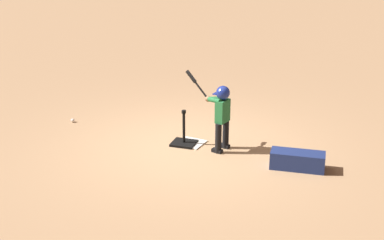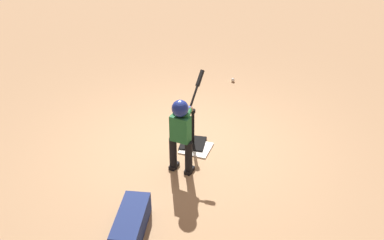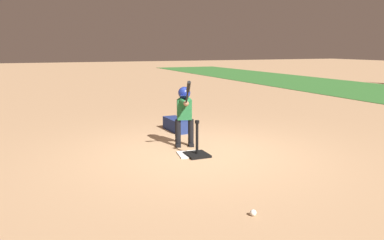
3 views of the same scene
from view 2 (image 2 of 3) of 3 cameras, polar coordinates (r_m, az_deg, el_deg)
The scene contains 6 objects.
ground_plane at distance 6.98m, azimuth -0.76°, elevation -3.55°, with size 90.00×90.00×0.00m, color tan.
home_plate at distance 6.96m, azimuth 0.53°, elevation -3.60°, with size 0.44×0.44×0.02m, color white.
batting_tee at distance 7.01m, azimuth 0.11°, elevation -2.54°, with size 0.42×0.38×0.63m.
batter_child at distance 6.13m, azimuth -1.35°, elevation -0.82°, with size 0.83×0.40×1.31m.
baseball at distance 9.09m, azimuth 5.22°, elevation 5.10°, with size 0.07×0.07×0.07m, color white.
equipment_bag at distance 5.52m, azimuth -7.74°, elevation -12.85°, with size 0.84×0.32×0.28m, color navy.
Camera 2 is at (-5.68, -1.17, 3.90)m, focal length 42.00 mm.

